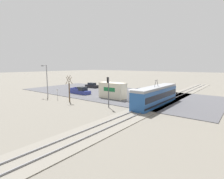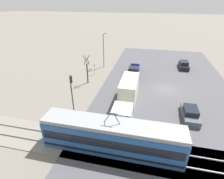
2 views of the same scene
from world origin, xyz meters
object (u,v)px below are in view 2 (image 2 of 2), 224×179
at_px(sedan_car_0, 190,114).
at_px(street_tree, 87,71).
at_px(pickup_truck, 134,71).
at_px(box_truck, 127,95).
at_px(sedan_car_1, 184,65).
at_px(no_parking_sign, 95,68).
at_px(light_rail_tram, 112,137).
at_px(traffic_light_pole, 72,89).
at_px(street_lamp_near_crossing, 104,48).

relative_size(sedan_car_0, street_tree, 0.84).
bearing_deg(pickup_truck, box_truck, 91.73).
bearing_deg(sedan_car_1, no_parking_sign, -157.22).
bearing_deg(pickup_truck, sedan_car_1, -149.17).
bearing_deg(light_rail_tram, box_truck, -91.82).
xyz_separation_m(sedan_car_0, traffic_light_pole, (15.17, 1.74, 2.67)).
bearing_deg(sedan_car_0, street_lamp_near_crossing, 134.56).
height_order(pickup_truck, street_tree, street_tree).
height_order(sedan_car_0, sedan_car_1, sedan_car_1).
bearing_deg(street_tree, pickup_truck, -145.04).
xyz_separation_m(light_rail_tram, sedan_car_0, (-8.55, -7.33, -1.01)).
xyz_separation_m(box_truck, street_lamp_near_crossing, (7.36, -14.61, 2.56)).
bearing_deg(pickup_truck, no_parking_sign, 10.47).
relative_size(light_rail_tram, box_truck, 1.35).
bearing_deg(sedan_car_0, light_rail_tram, -139.41).
distance_m(sedan_car_0, no_parking_sign, 19.67).
relative_size(pickup_truck, no_parking_sign, 2.56).
distance_m(box_truck, sedan_car_0, 8.43).
distance_m(traffic_light_pole, street_tree, 8.92).
xyz_separation_m(sedan_car_1, traffic_light_pole, (16.73, 20.25, 2.62)).
relative_size(box_truck, no_parking_sign, 4.71).
bearing_deg(box_truck, sedan_car_1, -119.72).
relative_size(light_rail_tram, pickup_truck, 2.47).
xyz_separation_m(pickup_truck, traffic_light_pole, (6.55, 14.17, 2.59)).
bearing_deg(street_lamp_near_crossing, sedan_car_1, -171.28).
distance_m(light_rail_tram, box_truck, 8.60).
relative_size(light_rail_tram, sedan_car_1, 3.11).
distance_m(light_rail_tram, street_lamp_near_crossing, 24.39).
distance_m(box_truck, street_lamp_near_crossing, 16.55).
bearing_deg(light_rail_tram, street_tree, -61.68).
bearing_deg(light_rail_tram, no_parking_sign, -67.17).
relative_size(box_truck, sedan_car_0, 2.33).
height_order(light_rail_tram, no_parking_sign, light_rail_tram).
relative_size(pickup_truck, street_tree, 1.07).
bearing_deg(street_lamp_near_crossing, street_tree, 85.64).
relative_size(pickup_truck, street_lamp_near_crossing, 0.78).
bearing_deg(no_parking_sign, street_tree, 89.56).
distance_m(street_tree, street_lamp_near_crossing, 9.03).
bearing_deg(pickup_truck, traffic_light_pole, 65.20).
bearing_deg(box_truck, light_rail_tram, 88.18).
bearing_deg(box_truck, traffic_light_pole, 23.59).
distance_m(box_truck, sedan_car_1, 19.88).
bearing_deg(street_tree, box_truck, 144.20).
relative_size(sedan_car_1, traffic_light_pole, 0.86).
bearing_deg(street_tree, street_lamp_near_crossing, -94.36).
bearing_deg(box_truck, sedan_car_0, 171.29).
height_order(sedan_car_1, street_tree, street_tree).
bearing_deg(street_lamp_near_crossing, no_parking_sign, 82.47).
relative_size(sedan_car_0, sedan_car_1, 0.99).
distance_m(light_rail_tram, street_tree, 16.36).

